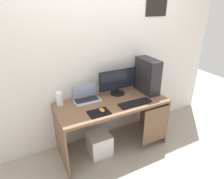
{
  "coord_description": "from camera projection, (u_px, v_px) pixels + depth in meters",
  "views": [
    {
      "loc": [
        -1.04,
        -2.03,
        1.95
      ],
      "look_at": [
        0.0,
        0.0,
        0.9
      ],
      "focal_mm": 31.29,
      "sensor_mm": 36.0,
      "label": 1
    }
  ],
  "objects": [
    {
      "name": "ground_plane",
      "position": [
        112.0,
        145.0,
        2.89
      ],
      "size": [
        8.0,
        8.0,
        0.0
      ],
      "primitive_type": "plane",
      "color": "#9E9384"
    },
    {
      "name": "wall_back",
      "position": [
        100.0,
        53.0,
        2.64
      ],
      "size": [
        4.0,
        0.05,
        2.6
      ],
      "color": "silver",
      "rests_on": "ground_plane"
    },
    {
      "name": "desk",
      "position": [
        114.0,
        111.0,
        2.64
      ],
      "size": [
        1.46,
        0.65,
        0.72
      ],
      "color": "brown",
      "rests_on": "ground_plane"
    },
    {
      "name": "pc_tower",
      "position": [
        147.0,
        76.0,
        2.78
      ],
      "size": [
        0.18,
        0.41,
        0.49
      ],
      "primitive_type": "cube",
      "color": "#232326",
      "rests_on": "desk"
    },
    {
      "name": "monitor",
      "position": [
        118.0,
        82.0,
        2.73
      ],
      "size": [
        0.57,
        0.21,
        0.36
      ],
      "color": "black",
      "rests_on": "desk"
    },
    {
      "name": "laptop",
      "position": [
        86.0,
        97.0,
        2.61
      ],
      "size": [
        0.35,
        0.22,
        0.22
      ],
      "color": "#9EA3A8",
      "rests_on": "desk"
    },
    {
      "name": "speaker",
      "position": [
        59.0,
        99.0,
        2.47
      ],
      "size": [
        0.08,
        0.08,
        0.18
      ],
      "primitive_type": "cylinder",
      "color": "white",
      "rests_on": "desk"
    },
    {
      "name": "keyboard",
      "position": [
        135.0,
        103.0,
        2.52
      ],
      "size": [
        0.42,
        0.14,
        0.02
      ],
      "primitive_type": "cube",
      "color": "black",
      "rests_on": "desk"
    },
    {
      "name": "mousepad",
      "position": [
        99.0,
        113.0,
        2.33
      ],
      "size": [
        0.26,
        0.2,
        0.0
      ],
      "primitive_type": "cube",
      "color": "black",
      "rests_on": "desk"
    },
    {
      "name": "mouse_left",
      "position": [
        102.0,
        110.0,
        2.35
      ],
      "size": [
        0.06,
        0.1,
        0.03
      ],
      "primitive_type": "ellipsoid",
      "color": "orange",
      "rests_on": "mousepad"
    },
    {
      "name": "cell_phone",
      "position": [
        148.0,
        100.0,
        2.62
      ],
      "size": [
        0.07,
        0.13,
        0.01
      ],
      "primitive_type": "cube",
      "color": "black",
      "rests_on": "desk"
    },
    {
      "name": "subwoofer",
      "position": [
        99.0,
        143.0,
        2.7
      ],
      "size": [
        0.3,
        0.3,
        0.3
      ],
      "primitive_type": "cube",
      "color": "white",
      "rests_on": "ground_plane"
    }
  ]
}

